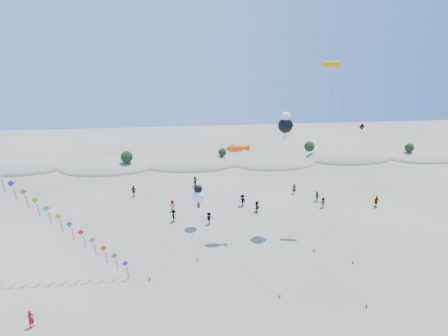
# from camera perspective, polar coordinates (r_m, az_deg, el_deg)

# --- Properties ---
(dune_ridge) EXTENTS (145.30, 11.49, 5.57)m
(dune_ridge) POSITION_cam_1_polar(r_m,az_deg,el_deg) (73.07, -4.10, 0.64)
(dune_ridge) COLOR tan
(dune_ridge) RESTS_ON ground
(kite_train) EXTENTS (25.28, 5.05, 20.59)m
(kite_train) POSITION_cam_1_polar(r_m,az_deg,el_deg) (40.99, -30.91, -1.17)
(kite_train) COLOR #3F2D1E
(kite_train) RESTS_ON ground
(fish_kite) EXTENTS (3.71, 13.06, 11.58)m
(fish_kite) POSITION_cam_1_polar(r_m,az_deg,el_deg) (43.15, 2.10, 2.97)
(fish_kite) COLOR #3F2D1E
(fish_kite) RESTS_ON ground
(cartoon_kite_low) EXTENTS (1.61, 8.90, 5.73)m
(cartoon_kite_low) POSITION_cam_1_polar(r_m,az_deg,el_deg) (47.44, -3.97, -4.08)
(cartoon_kite_low) COLOR #3F2D1E
(cartoon_kite_low) RESTS_ON ground
(cartoon_kite_high) EXTENTS (6.77, 9.99, 15.01)m
(cartoon_kite_high) POSITION_cam_1_polar(r_m,az_deg,el_deg) (44.87, 9.36, 6.64)
(cartoon_kite_high) COLOR #3F2D1E
(cartoon_kite_high) RESTS_ON ground
(parafoil_kite) EXTENTS (2.58, 17.54, 20.62)m
(parafoil_kite) POSITION_cam_1_polar(r_m,az_deg,el_deg) (46.32, 16.14, 14.14)
(parafoil_kite) COLOR #3F2D1E
(parafoil_kite) RESTS_ON ground
(dark_kite) EXTENTS (10.03, 11.05, 12.40)m
(dark_kite) POSITION_cam_1_polar(r_m,az_deg,el_deg) (50.46, 18.46, 1.03)
(dark_kite) COLOR #3F2D1E
(dark_kite) RESTS_ON ground
(flyer_foreground) EXTENTS (0.61, 0.70, 1.62)m
(flyer_foreground) POSITION_cam_1_polar(r_m,az_deg,el_deg) (37.35, -27.34, -19.78)
(flyer_foreground) COLOR red
(flyer_foreground) RESTS_ON ground
(beachgoers) EXTENTS (36.33, 15.23, 1.82)m
(beachgoers) POSITION_cam_1_polar(r_m,az_deg,el_deg) (54.43, 2.30, -5.03)
(beachgoers) COLOR slate
(beachgoers) RESTS_ON ground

